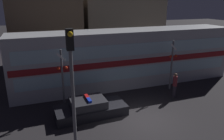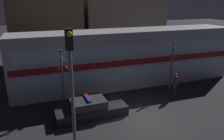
{
  "view_description": "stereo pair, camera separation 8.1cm",
  "coord_description": "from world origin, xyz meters",
  "px_view_note": "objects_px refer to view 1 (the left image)",
  "views": [
    {
      "loc": [
        -5.67,
        -9.93,
        6.7
      ],
      "look_at": [
        -0.63,
        3.92,
        2.03
      ],
      "focal_mm": 35.0,
      "sensor_mm": 36.0,
      "label": 1
    },
    {
      "loc": [
        -5.59,
        -9.95,
        6.7
      ],
      "look_at": [
        -0.63,
        3.92,
        2.03
      ],
      "focal_mm": 35.0,
      "sensor_mm": 36.0,
      "label": 2
    }
  ],
  "objects_px": {
    "train": "(128,57)",
    "crossing_signal_near": "(172,63)",
    "pedestrian": "(175,85)",
    "police_car": "(90,108)",
    "traffic_light_corner": "(72,75)"
  },
  "relations": [
    {
      "from": "police_car",
      "to": "traffic_light_corner",
      "type": "height_order",
      "value": "traffic_light_corner"
    },
    {
      "from": "police_car",
      "to": "crossing_signal_near",
      "type": "relative_size",
      "value": 1.12
    },
    {
      "from": "pedestrian",
      "to": "crossing_signal_near",
      "type": "bearing_deg",
      "value": 66.35
    },
    {
      "from": "police_car",
      "to": "crossing_signal_near",
      "type": "xyz_separation_m",
      "value": [
        7.01,
        1.89,
        1.72
      ]
    },
    {
      "from": "train",
      "to": "crossing_signal_near",
      "type": "bearing_deg",
      "value": -41.74
    },
    {
      "from": "crossing_signal_near",
      "to": "traffic_light_corner",
      "type": "distance_m",
      "value": 9.74
    },
    {
      "from": "crossing_signal_near",
      "to": "pedestrian",
      "type": "bearing_deg",
      "value": -113.65
    },
    {
      "from": "pedestrian",
      "to": "police_car",
      "type": "bearing_deg",
      "value": -175.64
    },
    {
      "from": "train",
      "to": "traffic_light_corner",
      "type": "xyz_separation_m",
      "value": [
        -5.77,
        -7.01,
        1.38
      ]
    },
    {
      "from": "train",
      "to": "crossing_signal_near",
      "type": "xyz_separation_m",
      "value": [
        2.67,
        -2.39,
        -0.1
      ]
    },
    {
      "from": "train",
      "to": "pedestrian",
      "type": "bearing_deg",
      "value": -61.5
    },
    {
      "from": "pedestrian",
      "to": "crossing_signal_near",
      "type": "xyz_separation_m",
      "value": [
        0.62,
        1.41,
        1.22
      ]
    },
    {
      "from": "crossing_signal_near",
      "to": "traffic_light_corner",
      "type": "height_order",
      "value": "traffic_light_corner"
    },
    {
      "from": "train",
      "to": "traffic_light_corner",
      "type": "relative_size",
      "value": 3.24
    },
    {
      "from": "pedestrian",
      "to": "traffic_light_corner",
      "type": "bearing_deg",
      "value": -157.66
    }
  ]
}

